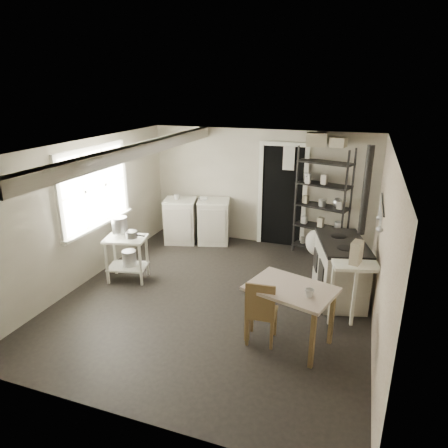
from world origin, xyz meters
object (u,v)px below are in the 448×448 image
(prep_table, at_px, (127,257))
(stockpot, at_px, (120,225))
(work_table, at_px, (289,316))
(flour_sack, at_px, (317,243))
(stove, at_px, (340,270))
(chair, at_px, (262,306))
(base_cabinets, at_px, (197,220))
(shelf_rack, at_px, (322,207))

(prep_table, height_order, stockpot, stockpot)
(work_table, relative_size, flour_sack, 1.93)
(prep_table, relative_size, flour_sack, 1.42)
(stove, bearing_deg, chair, -134.99)
(stockpot, height_order, work_table, stockpot)
(stockpot, distance_m, chair, 2.84)
(chair, relative_size, flour_sack, 1.66)
(chair, bearing_deg, base_cabinets, 122.19)
(prep_table, xyz_separation_m, chair, (2.52, -0.91, 0.08))
(prep_table, xyz_separation_m, work_table, (2.86, -0.83, -0.02))
(base_cabinets, xyz_separation_m, work_table, (2.44, -2.81, -0.08))
(prep_table, xyz_separation_m, stove, (3.36, 0.57, 0.04))
(chair, bearing_deg, stockpot, 156.39)
(stockpot, height_order, stove, stockpot)
(stockpot, relative_size, stove, 0.23)
(stockpot, height_order, shelf_rack, shelf_rack)
(prep_table, height_order, chair, chair)
(prep_table, xyz_separation_m, shelf_rack, (2.88, 2.16, 0.55))
(flour_sack, bearing_deg, shelf_rack, 71.34)
(chair, bearing_deg, work_table, 8.58)
(stockpot, distance_m, work_table, 3.14)
(prep_table, relative_size, work_table, 0.73)
(prep_table, relative_size, chair, 0.85)
(shelf_rack, bearing_deg, stove, -56.22)
(flour_sack, bearing_deg, stove, -71.26)
(prep_table, bearing_deg, flour_sack, 36.04)
(stove, relative_size, flour_sack, 2.20)
(stockpot, bearing_deg, prep_table, -16.89)
(work_table, distance_m, flour_sack, 2.91)
(base_cabinets, relative_size, stove, 1.19)
(shelf_rack, xyz_separation_m, work_table, (-0.02, -3.00, -0.57))
(base_cabinets, distance_m, stove, 3.26)
(prep_table, relative_size, shelf_rack, 0.36)
(stockpot, height_order, base_cabinets, stockpot)
(stove, height_order, chair, chair)
(stockpot, bearing_deg, base_cabinets, 74.60)
(prep_table, bearing_deg, stockpot, 163.11)
(base_cabinets, distance_m, shelf_rack, 2.51)
(prep_table, distance_m, flour_sack, 3.53)
(base_cabinets, bearing_deg, stove, -41.34)
(stockpot, relative_size, chair, 0.31)
(stockpot, bearing_deg, flour_sack, 34.53)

